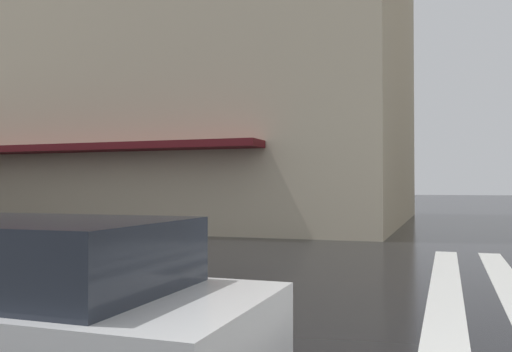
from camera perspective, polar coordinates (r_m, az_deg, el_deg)
haussmann_block_mid at (r=30.40m, az=-10.04°, el=17.35°), size 18.06×24.57×23.01m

